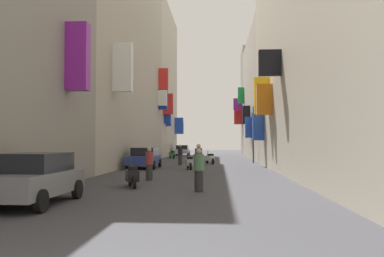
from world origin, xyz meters
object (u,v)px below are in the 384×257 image
at_px(scooter_black, 132,176).
at_px(pedestrian_near_left, 199,170).
at_px(parked_car_grey, 32,178).
at_px(pedestrian_near_right, 199,160).
at_px(pedestrian_mid_street, 149,164).
at_px(scooter_silver, 189,162).
at_px(scooter_green, 172,154).
at_px(traffic_light_near_corner, 253,129).
at_px(scooter_white, 210,158).
at_px(parked_car_silver, 182,150).
at_px(pedestrian_crossing, 180,155).
at_px(scooter_red, 199,153).
at_px(parked_car_blue, 144,157).

xyz_separation_m(scooter_black, pedestrian_near_left, (2.75, -1.39, 0.32)).
xyz_separation_m(parked_car_grey, scooter_black, (1.90, 4.77, -0.31)).
distance_m(scooter_black, pedestrian_near_right, 5.79).
bearing_deg(pedestrian_mid_street, scooter_silver, 81.20).
distance_m(parked_car_grey, scooter_black, 5.14).
distance_m(pedestrian_near_left, pedestrian_mid_street, 5.03).
height_order(pedestrian_near_right, pedestrian_mid_street, pedestrian_near_right).
relative_size(scooter_green, pedestrian_mid_street, 1.20).
xyz_separation_m(scooter_black, traffic_light_near_corner, (6.52, 20.08, 2.57)).
distance_m(parked_car_grey, scooter_white, 24.11).
bearing_deg(parked_car_silver, scooter_white, -78.81).
bearing_deg(pedestrian_crossing, scooter_red, 88.81).
bearing_deg(scooter_red, parked_car_grey, -93.59).
xyz_separation_m(pedestrian_crossing, pedestrian_mid_street, (-0.19, -13.62, -0.04)).
relative_size(scooter_white, scooter_green, 0.96).
bearing_deg(pedestrian_crossing, pedestrian_mid_street, -90.80).
bearing_deg(parked_car_blue, scooter_black, -81.90).
distance_m(scooter_white, scooter_red, 20.05).
height_order(parked_car_blue, traffic_light_near_corner, traffic_light_near_corner).
relative_size(parked_car_blue, traffic_light_near_corner, 0.99).
xyz_separation_m(parked_car_grey, scooter_red, (2.74, 43.62, -0.31)).
relative_size(pedestrian_crossing, pedestrian_near_left, 1.04).
xyz_separation_m(parked_car_blue, pedestrian_crossing, (2.14, 4.21, 0.06)).
distance_m(scooter_black, pedestrian_crossing, 16.58).
xyz_separation_m(parked_car_blue, scooter_red, (2.60, 26.49, -0.29)).
xyz_separation_m(parked_car_silver, parked_car_grey, (-0.25, -45.76, 0.01)).
bearing_deg(scooter_silver, parked_car_grey, -101.86).
bearing_deg(parked_car_silver, traffic_light_near_corner, -68.66).
relative_size(parked_car_silver, traffic_light_near_corner, 0.89).
xyz_separation_m(scooter_silver, pedestrian_near_right, (0.93, -6.07, 0.39)).
bearing_deg(traffic_light_near_corner, parked_car_silver, 111.34).
distance_m(pedestrian_near_right, traffic_light_near_corner, 15.54).
bearing_deg(pedestrian_near_left, pedestrian_mid_street, 120.56).
bearing_deg(parked_car_silver, pedestrian_near_left, -84.08).
bearing_deg(parked_car_grey, scooter_green, 89.92).
relative_size(parked_car_grey, traffic_light_near_corner, 0.90).
distance_m(scooter_red, pedestrian_near_right, 33.64).
bearing_deg(pedestrian_crossing, parked_car_blue, -116.92).
height_order(scooter_green, traffic_light_near_corner, traffic_light_near_corner).
bearing_deg(traffic_light_near_corner, pedestrian_crossing, -150.26).
relative_size(pedestrian_crossing, pedestrian_near_right, 0.95).
distance_m(scooter_green, pedestrian_near_right, 25.40).
height_order(scooter_white, pedestrian_near_left, pedestrian_near_left).
distance_m(scooter_green, traffic_light_near_corner, 13.45).
distance_m(scooter_silver, scooter_red, 27.54).
xyz_separation_m(scooter_red, pedestrian_near_right, (1.57, -33.60, 0.39)).
height_order(scooter_green, pedestrian_near_right, pedestrian_near_right).
relative_size(parked_car_silver, pedestrian_near_right, 2.33).
xyz_separation_m(scooter_green, pedestrian_near_left, (4.59, -31.68, 0.32)).
distance_m(pedestrian_near_left, pedestrian_near_right, 6.65).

